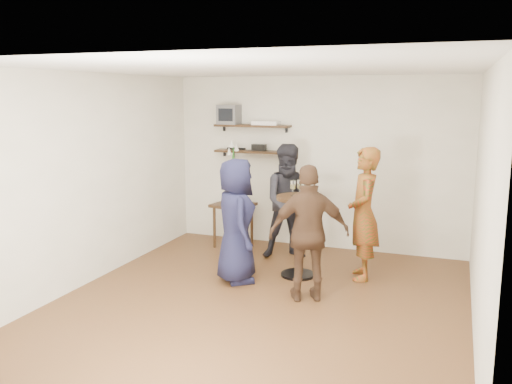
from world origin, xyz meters
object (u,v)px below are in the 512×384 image
side_table (233,210)px  person_navy (236,221)px  dvd_deck (266,123)px  radio (259,148)px  person_brown (309,233)px  crt_monitor (229,114)px  person_dark (290,202)px  person_plaid (364,214)px  drinks_table (299,225)px

side_table → person_navy: (0.67, -1.49, 0.22)m
dvd_deck → radio: bearing=180.0°
person_navy → person_brown: bearing=-139.6°
crt_monitor → person_dark: bearing=-26.3°
crt_monitor → dvd_deck: bearing=0.0°
radio → dvd_deck: bearing=0.0°
person_dark → side_table: bearing=138.9°
radio → person_brown: (1.37, -2.07, -0.73)m
crt_monitor → person_navy: (0.85, -1.78, -1.24)m
dvd_deck → radio: dvd_deck is taller
dvd_deck → radio: 0.40m
person_dark → radio: bearing=115.2°
crt_monitor → person_brown: (1.86, -2.07, -1.23)m
dvd_deck → side_table: size_ratio=0.60×
dvd_deck → side_table: 1.44m
dvd_deck → person_brown: 2.67m
dvd_deck → person_plaid: (1.70, -1.12, -1.05)m
dvd_deck → person_plaid: bearing=-33.3°
drinks_table → person_plaid: (0.79, 0.21, 0.17)m
radio → person_navy: radio is taller
dvd_deck → crt_monitor: bearing=180.0°
radio → person_dark: bearing=-40.2°
person_dark → person_brown: size_ratio=1.05×
crt_monitor → drinks_table: bearing=-41.1°
side_table → person_plaid: 2.31m
side_table → person_navy: 1.65m
radio → drinks_table: 1.88m
radio → drinks_table: (1.03, -1.33, -0.84)m
radio → person_dark: person_dark is taller
person_navy → side_table: bearing=-9.5°
side_table → person_brown: bearing=-46.6°
radio → drinks_table: radio is taller
dvd_deck → person_dark: bearing=-45.7°
person_plaid → person_brown: (-0.45, -0.96, -0.06)m
dvd_deck → radio: size_ratio=1.82×
drinks_table → person_brown: bearing=-65.6°
person_plaid → radio: bearing=-136.7°
drinks_table → person_navy: (-0.68, -0.45, 0.10)m
side_table → person_dark: (1.01, -0.30, 0.27)m
dvd_deck → person_brown: dvd_deck is taller
drinks_table → person_dark: 0.83m
person_dark → person_navy: size_ratio=1.05×
crt_monitor → person_plaid: bearing=-25.7°
side_table → crt_monitor: bearing=121.4°
person_plaid → person_brown: 1.06m
person_plaid → person_brown: person_plaid is taller
side_table → person_brown: size_ratio=0.42×
crt_monitor → side_table: (0.18, -0.29, -1.46)m
radio → person_dark: (0.69, -0.59, -0.69)m
drinks_table → person_dark: bearing=114.6°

